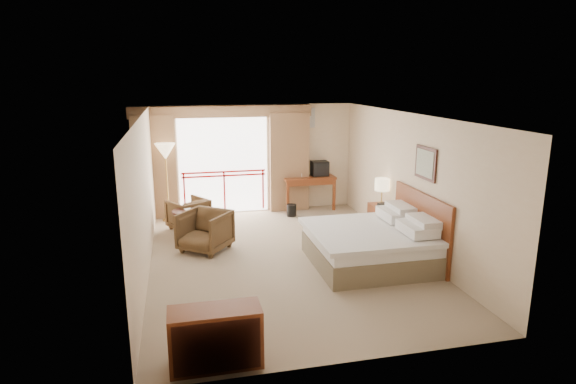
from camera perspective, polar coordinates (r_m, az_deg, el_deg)
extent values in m
plane|color=gray|center=(9.25, -0.31, -7.88)|extent=(7.00, 7.00, 0.00)
plane|color=white|center=(8.64, -0.34, 9.02)|extent=(7.00, 7.00, 0.00)
plane|color=beige|center=(12.22, -3.93, 3.98)|extent=(5.00, 0.00, 5.00)
plane|color=beige|center=(5.63, 7.57, -7.80)|extent=(5.00, 0.00, 5.00)
plane|color=beige|center=(8.67, -16.67, -0.60)|extent=(0.00, 7.00, 7.00)
plane|color=beige|center=(9.69, 14.25, 1.03)|extent=(0.00, 7.00, 7.00)
plane|color=white|center=(12.13, -7.65, 3.10)|extent=(2.40, 0.00, 2.40)
cube|color=#B00F0F|center=(12.16, -7.60, 1.92)|extent=(2.09, 0.03, 0.04)
cube|color=#B00F0F|center=(12.14, -7.62, 2.39)|extent=(2.09, 0.03, 0.04)
cube|color=#B00F0F|center=(12.20, -12.17, -0.16)|extent=(0.04, 0.03, 1.00)
cube|color=#B00F0F|center=(12.24, -7.54, 0.09)|extent=(0.04, 0.03, 1.00)
cube|color=#B00F0F|center=(12.37, -2.98, 0.33)|extent=(0.04, 0.03, 1.00)
cube|color=#866144|center=(11.96, -15.49, 2.81)|extent=(1.00, 0.26, 2.50)
cube|color=#866144|center=(12.25, 0.12, 3.57)|extent=(1.00, 0.26, 2.50)
cube|color=#866144|center=(11.86, -7.81, 9.44)|extent=(4.40, 0.22, 0.28)
cube|color=silver|center=(12.33, 2.05, 8.78)|extent=(0.50, 0.04, 0.50)
cube|color=brown|center=(9.07, 9.58, -7.20)|extent=(2.05, 2.00, 0.40)
cube|color=white|center=(8.96, 9.66, -5.41)|extent=(2.01, 1.96, 0.22)
cube|color=white|center=(8.90, 9.39, -4.65)|extent=(2.09, 2.06, 0.08)
cube|color=white|center=(8.78, 15.09, -4.18)|extent=(0.50, 0.75, 0.18)
cube|color=white|center=(9.55, 12.58, -2.59)|extent=(0.50, 0.75, 0.18)
cube|color=white|center=(8.81, 15.89, -3.36)|extent=(0.40, 0.70, 0.14)
cube|color=white|center=(9.57, 13.33, -1.85)|extent=(0.40, 0.70, 0.14)
cube|color=maroon|center=(9.34, 15.44, -3.96)|extent=(0.06, 2.10, 1.30)
cube|color=black|center=(9.07, 16.01, 3.29)|extent=(0.03, 0.72, 0.60)
cube|color=silver|center=(9.06, 15.90, 3.29)|extent=(0.01, 0.60, 0.48)
cube|color=maroon|center=(10.69, 11.01, -3.25)|extent=(0.50, 0.58, 0.67)
cylinder|color=tan|center=(10.63, 11.00, -1.26)|extent=(0.13, 0.13, 0.04)
cylinder|color=tan|center=(10.59, 11.04, -0.39)|extent=(0.03, 0.03, 0.33)
cylinder|color=#FFE5B2|center=(10.54, 11.10, 0.88)|extent=(0.31, 0.31, 0.26)
cube|color=black|center=(10.44, 11.19, -1.52)|extent=(0.22, 0.19, 0.09)
cube|color=maroon|center=(12.41, 2.44, 1.77)|extent=(1.33, 0.64, 0.06)
cube|color=maroon|center=(12.10, -0.02, -0.63)|extent=(0.07, 0.07, 0.82)
cube|color=maroon|center=(12.42, 5.47, -0.32)|extent=(0.07, 0.07, 0.82)
cube|color=maroon|center=(12.62, -0.59, -0.03)|extent=(0.07, 0.07, 0.82)
cube|color=maroon|center=(12.93, 4.70, 0.26)|extent=(0.07, 0.07, 0.82)
cube|color=maroon|center=(12.74, 2.09, 0.51)|extent=(1.22, 0.03, 0.61)
cube|color=maroon|center=(12.16, 2.79, 1.09)|extent=(1.22, 0.03, 0.13)
cube|color=black|center=(12.45, 3.78, 2.80)|extent=(0.42, 0.33, 0.39)
cube|color=black|center=(12.29, 4.00, 2.66)|extent=(0.39, 0.02, 0.31)
cylinder|color=black|center=(12.29, 0.87, 2.38)|extent=(0.13, 0.13, 0.26)
cylinder|color=white|center=(12.30, 1.60, 2.01)|extent=(0.07, 0.07, 0.10)
cylinder|color=black|center=(11.90, 0.42, -2.18)|extent=(0.30, 0.30, 0.30)
imported|color=#46311D|center=(11.18, -11.65, -4.33)|extent=(1.06, 1.06, 0.71)
imported|color=#46311D|center=(9.82, -9.72, -6.80)|extent=(1.22, 1.23, 0.81)
cylinder|color=black|center=(10.42, -12.09, -2.28)|extent=(0.56, 0.56, 0.04)
cylinder|color=black|center=(10.51, -12.01, -3.80)|extent=(0.07, 0.07, 0.56)
cylinder|color=black|center=(10.59, -11.94, -5.23)|extent=(0.40, 0.40, 0.03)
imported|color=white|center=(10.42, -12.10, -2.16)|extent=(0.20, 0.24, 0.02)
cylinder|color=tan|center=(11.95, -13.87, -3.19)|extent=(0.30, 0.30, 0.03)
cylinder|color=tan|center=(11.75, -14.09, 0.51)|extent=(0.03, 0.03, 1.62)
cone|color=#FFE5B2|center=(11.59, -14.34, 4.68)|extent=(0.48, 0.48, 0.38)
cube|color=maroon|center=(6.04, -8.58, -16.65)|extent=(1.10, 0.46, 0.73)
cube|color=black|center=(5.85, -8.39, -17.76)|extent=(1.00, 0.02, 0.64)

